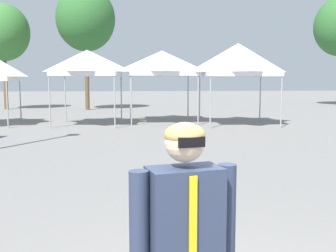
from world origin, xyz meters
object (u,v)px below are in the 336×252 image
canopy_tent_far_left (87,63)px  canopy_tent_left_of_center (162,63)px  tree_behind_tents_left (3,33)px  canopy_tent_behind_center (238,60)px  person_foreground (184,249)px  tree_behind_tents_center (86,19)px

canopy_tent_far_left → canopy_tent_left_of_center: canopy_tent_left_of_center is taller
canopy_tent_left_of_center → tree_behind_tents_left: 13.78m
canopy_tent_behind_center → person_foreground: 16.54m
person_foreground → tree_behind_tents_left: tree_behind_tents_left is taller
canopy_tent_far_left → tree_behind_tents_center: 9.86m
canopy_tent_left_of_center → tree_behind_tents_center: 9.94m
canopy_tent_far_left → tree_behind_tents_center: size_ratio=0.41×
canopy_tent_far_left → person_foreground: canopy_tent_far_left is taller
canopy_tent_far_left → person_foreground: bearing=-82.2°
canopy_tent_left_of_center → person_foreground: canopy_tent_left_of_center is taller
canopy_tent_left_of_center → tree_behind_tents_left: tree_behind_tents_left is taller
canopy_tent_behind_center → tree_behind_tents_center: tree_behind_tents_center is taller
canopy_tent_left_of_center → canopy_tent_behind_center: bearing=-21.7°
tree_behind_tents_center → canopy_tent_behind_center: bearing=-51.3°
tree_behind_tents_center → person_foreground: bearing=-82.7°
canopy_tent_left_of_center → tree_behind_tents_left: (-9.98, 9.20, 2.37)m
canopy_tent_far_left → canopy_tent_behind_center: size_ratio=0.92×
canopy_tent_left_of_center → tree_behind_tents_left: bearing=137.3°
canopy_tent_left_of_center → person_foreground: (-1.16, -17.13, -1.75)m
canopy_tent_behind_center → tree_behind_tents_left: tree_behind_tents_left is taller
canopy_tent_left_of_center → tree_behind_tents_center: tree_behind_tents_center is taller
canopy_tent_far_left → canopy_tent_left_of_center: 3.52m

